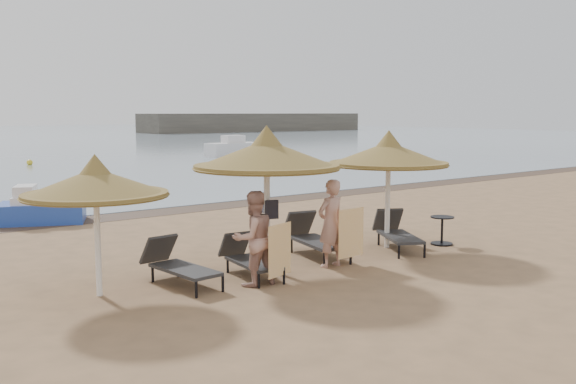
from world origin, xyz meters
name	(u,v)px	position (x,y,z in m)	size (l,w,h in m)	color
ground	(297,280)	(0.00, 0.00, 0.00)	(160.00, 160.00, 0.00)	#8F6A47
wet_sand_strip	(106,217)	(0.00, 9.40, 0.00)	(200.00, 1.60, 0.01)	#473426
palapa_left	(96,183)	(-3.40, 1.33, 1.99)	(2.53, 2.53, 2.51)	white
palapa_center	(267,155)	(0.02, 1.01, 2.36)	(2.99, 2.99, 2.96)	white
palapa_right	(389,154)	(3.59, 1.05, 2.23)	(2.83, 2.83, 2.80)	white
lounger_far_left	(177,264)	(-1.93, 1.21, 0.39)	(0.80, 1.97, 0.86)	black
lounger_near_left	(248,257)	(-0.52, 0.91, 0.36)	(0.81, 1.84, 0.80)	black
lounger_near_right	(313,237)	(1.65, 1.50, 0.42)	(1.13, 2.20, 0.94)	black
lounger_far_right	(396,232)	(3.69, 0.85, 0.40)	(1.51, 2.04, 0.89)	black
side_table	(442,231)	(4.91, 0.47, 0.33)	(0.57, 0.57, 0.69)	black
person_left	(253,231)	(-0.85, 0.24, 1.03)	(0.95, 0.62, 2.06)	tan
person_right	(331,216)	(1.25, 0.44, 1.07)	(0.98, 0.64, 2.13)	tan
towel_left	(280,250)	(-0.50, -0.11, 0.68)	(0.68, 0.22, 0.98)	orange
towel_right	(351,233)	(1.60, 0.19, 0.71)	(0.74, 0.05, 1.03)	orange
bag_patterned	(262,203)	(0.02, 1.19, 1.37)	(0.35, 0.20, 0.42)	white
bag_dark	(272,210)	(0.02, 0.85, 1.28)	(0.28, 0.17, 0.38)	black
pedal_boat	(41,209)	(-1.87, 9.67, 0.41)	(2.74, 2.27, 1.11)	#2243A8
buoy_mid	(30,162)	(3.91, 30.98, 0.18)	(0.36, 0.36, 0.36)	yellow
buoy_right	(273,164)	(14.74, 20.71, 0.20)	(0.40, 0.40, 0.40)	yellow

